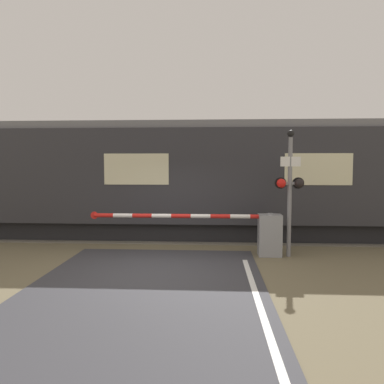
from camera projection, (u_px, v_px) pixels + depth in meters
ground_plane at (156, 271)px, 8.55m from camera, size 80.00×80.00×0.00m
track_bed at (175, 234)px, 12.90m from camera, size 36.00×3.20×0.13m
train at (145, 179)px, 12.82m from camera, size 19.70×3.01×3.77m
crossing_barrier at (255, 232)px, 9.92m from camera, size 5.12×0.44×1.15m
signal_post at (290, 185)px, 9.74m from camera, size 0.76×0.26×3.31m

